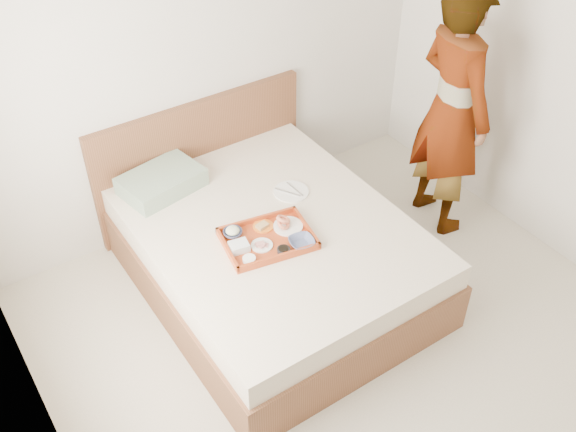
{
  "coord_description": "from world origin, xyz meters",
  "views": [
    {
      "loc": [
        -1.82,
        -1.7,
        3.27
      ],
      "look_at": [
        -0.08,
        0.9,
        0.65
      ],
      "focal_mm": 41.24,
      "sensor_mm": 36.0,
      "label": 1
    }
  ],
  "objects_px": {
    "dinner_plate": "(291,192)",
    "bed": "(273,255)",
    "tray": "(268,238)",
    "person": "(452,110)"
  },
  "relations": [
    {
      "from": "dinner_plate",
      "to": "bed",
      "type": "bearing_deg",
      "value": -143.27
    },
    {
      "from": "bed",
      "to": "tray",
      "type": "bearing_deg",
      "value": -133.99
    },
    {
      "from": "tray",
      "to": "person",
      "type": "distance_m",
      "value": 1.58
    },
    {
      "from": "bed",
      "to": "tray",
      "type": "xyz_separation_m",
      "value": [
        -0.11,
        -0.11,
        0.29
      ]
    },
    {
      "from": "tray",
      "to": "person",
      "type": "relative_size",
      "value": 0.29
    },
    {
      "from": "tray",
      "to": "person",
      "type": "bearing_deg",
      "value": 12.11
    },
    {
      "from": "bed",
      "to": "tray",
      "type": "relative_size",
      "value": 3.68
    },
    {
      "from": "person",
      "to": "tray",
      "type": "bearing_deg",
      "value": 98.87
    },
    {
      "from": "bed",
      "to": "person",
      "type": "height_order",
      "value": "person"
    },
    {
      "from": "bed",
      "to": "person",
      "type": "bearing_deg",
      "value": -2.68
    }
  ]
}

